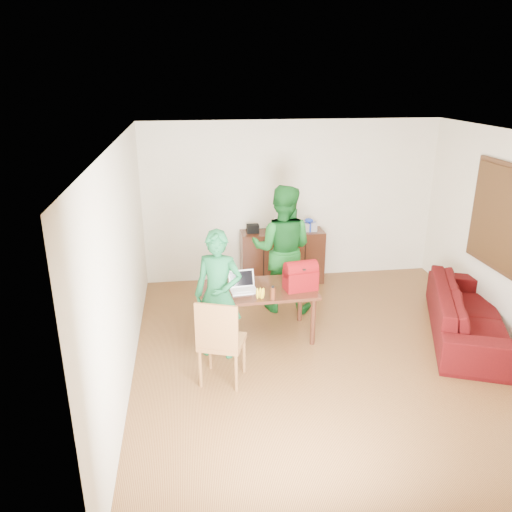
{
  "coord_description": "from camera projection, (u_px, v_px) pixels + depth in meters",
  "views": [
    {
      "loc": [
        -1.75,
        -5.34,
        3.37
      ],
      "look_at": [
        -0.88,
        0.86,
        1.09
      ],
      "focal_mm": 35.0,
      "sensor_mm": 36.0,
      "label": 1
    }
  ],
  "objects": [
    {
      "name": "room",
      "position": [
        337.0,
        256.0,
        6.03
      ],
      "size": [
        5.2,
        5.7,
        2.9
      ],
      "color": "#4B2712",
      "rests_on": "ground"
    },
    {
      "name": "sofa",
      "position": [
        469.0,
        313.0,
        6.75
      ],
      "size": [
        1.71,
        2.48,
        0.67
      ],
      "primitive_type": "imported",
      "rotation": [
        0.0,
        0.0,
        1.18
      ],
      "color": "#350906",
      "rests_on": "ground"
    },
    {
      "name": "person_near",
      "position": [
        218.0,
        295.0,
        6.14
      ],
      "size": [
        0.69,
        0.56,
        1.64
      ],
      "primitive_type": "imported",
      "rotation": [
        0.0,
        0.0,
        -0.32
      ],
      "color": "#145B30",
      "rests_on": "ground"
    },
    {
      "name": "person_far",
      "position": [
        282.0,
        249.0,
        7.35
      ],
      "size": [
        1.11,
        0.98,
        1.91
      ],
      "primitive_type": "imported",
      "rotation": [
        0.0,
        0.0,
        2.82
      ],
      "color": "#12551B",
      "rests_on": "ground"
    },
    {
      "name": "laptop",
      "position": [
        244.0,
        288.0,
        6.5
      ],
      "size": [
        0.36,
        0.27,
        0.24
      ],
      "rotation": [
        0.0,
        0.0,
        0.09
      ],
      "color": "white",
      "rests_on": "table"
    },
    {
      "name": "chair",
      "position": [
        222.0,
        357.0,
        5.75
      ],
      "size": [
        0.61,
        0.6,
        1.07
      ],
      "rotation": [
        0.0,
        0.0,
        -0.34
      ],
      "color": "brown",
      "rests_on": "ground"
    },
    {
      "name": "bananas",
      "position": [
        260.0,
        297.0,
        6.3
      ],
      "size": [
        0.17,
        0.13,
        0.06
      ],
      "primitive_type": null,
      "rotation": [
        0.0,
        0.0,
        -0.27
      ],
      "color": "gold",
      "rests_on": "table"
    },
    {
      "name": "bottle",
      "position": [
        273.0,
        293.0,
        6.26
      ],
      "size": [
        0.07,
        0.07,
        0.18
      ],
      "primitive_type": "cylinder",
      "rotation": [
        0.0,
        0.0,
        0.22
      ],
      "color": "#522312",
      "rests_on": "table"
    },
    {
      "name": "red_bag",
      "position": [
        301.0,
        278.0,
        6.54
      ],
      "size": [
        0.45,
        0.3,
        0.31
      ],
      "primitive_type": "cube",
      "rotation": [
        0.0,
        0.0,
        0.15
      ],
      "color": "maroon",
      "rests_on": "table"
    },
    {
      "name": "table",
      "position": [
        258.0,
        294.0,
        6.64
      ],
      "size": [
        1.53,
        0.89,
        0.71
      ],
      "rotation": [
        0.0,
        0.0,
        0.03
      ],
      "color": "black",
      "rests_on": "ground"
    }
  ]
}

